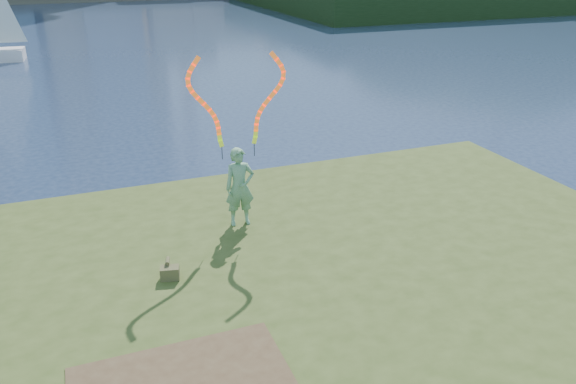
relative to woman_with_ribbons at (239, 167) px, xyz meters
name	(u,v)px	position (x,y,z in m)	size (l,w,h in m)	color
ground	(266,302)	(-0.14, -2.13, -2.19)	(320.00, 320.00, 0.00)	#1A2843
grassy_knoll	(309,358)	(-0.14, -4.42, -1.85)	(20.00, 18.00, 0.80)	#364518
woman_with_ribbons	(239,167)	(0.00, 0.00, 0.00)	(2.13, 0.48, 4.20)	#196C2C
canvas_bag	(170,272)	(-1.98, -1.82, -1.25)	(0.40, 0.45, 0.34)	#433B20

